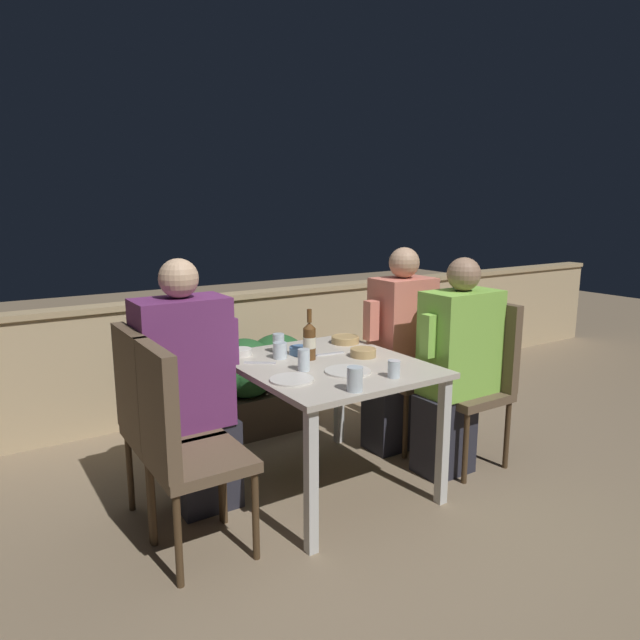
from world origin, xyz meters
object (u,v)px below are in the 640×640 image
(chair_right_near, at_px, (479,369))
(person_coral_top, at_px, (398,349))
(person_green_blouse, at_px, (455,367))
(chair_left_far, at_px, (150,410))
(chair_left_near, at_px, (177,436))
(beer_bottle, at_px, (309,340))
(person_purple_stripe, at_px, (190,389))
(chair_right_far, at_px, (421,355))

(chair_right_near, bearing_deg, person_coral_top, 122.00)
(chair_right_near, distance_m, person_green_blouse, 0.21)
(chair_left_far, bearing_deg, chair_left_near, -89.84)
(chair_left_far, relative_size, person_green_blouse, 0.78)
(chair_right_near, relative_size, person_coral_top, 0.76)
(chair_left_far, xyz_separation_m, beer_bottle, (0.86, -0.06, 0.24))
(person_purple_stripe, relative_size, chair_right_far, 1.32)
(chair_left_far, relative_size, person_coral_top, 0.76)
(person_green_blouse, relative_size, person_coral_top, 0.97)
(chair_left_near, relative_size, person_purple_stripe, 0.76)
(chair_right_far, height_order, person_coral_top, person_coral_top)
(chair_right_far, bearing_deg, chair_right_near, -81.28)
(chair_right_near, relative_size, beer_bottle, 3.54)
(chair_left_near, height_order, chair_right_far, same)
(chair_left_far, distance_m, chair_right_far, 1.79)
(chair_left_near, bearing_deg, person_purple_stripe, 61.64)
(chair_left_far, height_order, chair_right_near, same)
(person_coral_top, bearing_deg, beer_bottle, -171.75)
(chair_right_near, xyz_separation_m, person_green_blouse, (-0.20, 0.00, 0.05))
(chair_left_near, relative_size, person_coral_top, 0.76)
(person_green_blouse, bearing_deg, beer_bottle, 157.64)
(person_purple_stripe, bearing_deg, person_coral_top, 2.01)
(chair_left_near, distance_m, person_coral_top, 1.64)
(chair_right_far, bearing_deg, person_coral_top, -180.00)
(beer_bottle, bearing_deg, person_purple_stripe, 175.12)
(person_purple_stripe, xyz_separation_m, person_green_blouse, (1.45, -0.38, -0.02))
(beer_bottle, bearing_deg, person_green_blouse, -22.36)
(person_purple_stripe, height_order, chair_right_far, person_purple_stripe)
(chair_left_far, bearing_deg, person_green_blouse, -12.98)
(person_green_blouse, distance_m, chair_right_far, 0.45)
(person_purple_stripe, distance_m, chair_right_far, 1.59)
(chair_right_near, height_order, beer_bottle, beer_bottle)
(chair_left_near, xyz_separation_m, person_coral_top, (1.59, 0.42, 0.07))
(chair_left_near, bearing_deg, beer_bottle, 20.12)
(chair_left_near, relative_size, beer_bottle, 3.54)
(chair_right_near, height_order, chair_right_far, same)
(person_green_blouse, bearing_deg, person_coral_top, 98.59)
(chair_right_far, height_order, beer_bottle, beer_bottle)
(chair_left_near, distance_m, chair_left_far, 0.37)
(chair_left_near, bearing_deg, person_coral_top, 14.86)
(chair_left_far, relative_size, person_purple_stripe, 0.76)
(beer_bottle, bearing_deg, chair_right_near, -18.11)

